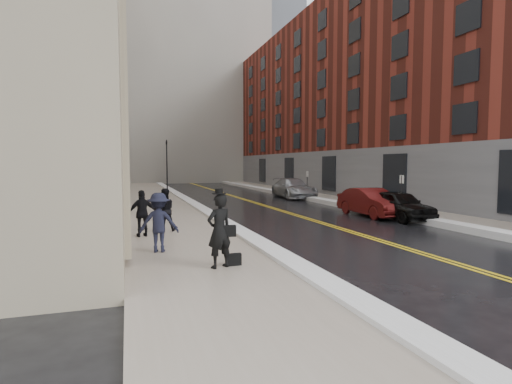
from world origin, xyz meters
TOP-DOWN VIEW (x-y plane):
  - ground at (0.00, 0.00)m, footprint 160.00×160.00m
  - sidewalk_left at (-4.50, 16.00)m, footprint 4.00×64.00m
  - sidewalk_right at (9.00, 16.00)m, footprint 3.00×64.00m
  - lane_stripe_a at (2.38, 16.00)m, footprint 0.12×64.00m
  - lane_stripe_b at (2.62, 16.00)m, footprint 0.12×64.00m
  - snow_ridge_left at (-2.20, 16.00)m, footprint 0.70×60.80m
  - snow_ridge_right at (7.15, 16.00)m, footprint 0.85×60.80m
  - building_right at (17.50, 23.00)m, footprint 14.00×50.00m
  - tower_far_center at (1.00, 56.00)m, footprint 28.00×16.00m
  - tower_far_right at (14.00, 66.00)m, footprint 22.00×18.00m
  - tower_far_left at (-12.00, 72.00)m, footprint 22.00×18.00m
  - traffic_signal at (-2.60, 30.00)m, footprint 0.18×0.15m
  - parking_sign_near at (7.90, 8.00)m, footprint 0.06×0.35m
  - parking_sign_far at (7.90, 20.00)m, footprint 0.06×0.35m
  - car_black at (6.80, 6.77)m, footprint 1.96×4.46m
  - car_maroon at (6.19, 8.28)m, footprint 1.66×4.64m
  - car_silver_near at (6.80, 20.46)m, footprint 2.77×5.81m
  - car_silver_far at (6.80, 20.08)m, footprint 2.50×5.29m
  - pedestrian_main at (-4.16, -0.25)m, footprint 0.82×0.68m
  - pedestrian_a at (-5.00, 5.88)m, footprint 0.89×0.73m
  - pedestrian_b at (-5.50, 2.16)m, footprint 1.29×0.91m
  - pedestrian_c at (-5.88, 5.00)m, footprint 1.07×0.59m

SIDE VIEW (x-z plane):
  - ground at x=0.00m, z-range 0.00..0.00m
  - lane_stripe_a at x=2.38m, z-range 0.00..0.01m
  - lane_stripe_b at x=2.62m, z-range 0.00..0.01m
  - sidewalk_left at x=-4.50m, z-range 0.00..0.15m
  - sidewalk_right at x=9.00m, z-range 0.00..0.15m
  - snow_ridge_left at x=-2.20m, z-range 0.00..0.26m
  - snow_ridge_right at x=7.15m, z-range 0.00..0.30m
  - car_silver_far at x=6.80m, z-range 0.00..1.46m
  - car_black at x=6.80m, z-range 0.00..1.50m
  - car_maroon at x=6.19m, z-range 0.00..1.52m
  - car_silver_near at x=6.80m, z-range 0.00..1.63m
  - pedestrian_a at x=-5.00m, z-range 0.15..1.87m
  - pedestrian_c at x=-5.88m, z-range 0.15..1.88m
  - pedestrian_b at x=-5.50m, z-range 0.15..1.97m
  - pedestrian_main at x=-4.16m, z-range 0.15..2.08m
  - parking_sign_near at x=7.90m, z-range 0.24..2.47m
  - parking_sign_far at x=7.90m, z-range 0.24..2.47m
  - traffic_signal at x=-2.60m, z-range 0.48..5.68m
  - building_right at x=17.50m, z-range 0.00..18.00m
  - tower_far_right at x=14.00m, z-range 0.00..44.00m
  - tower_far_center at x=1.00m, z-range 0.00..52.00m
  - tower_far_left at x=-12.00m, z-range 0.00..60.00m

